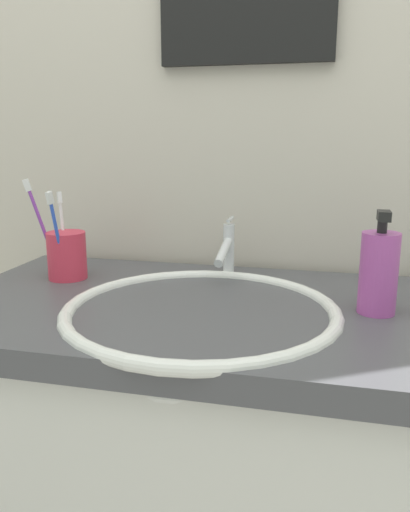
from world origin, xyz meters
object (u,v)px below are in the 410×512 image
object	(u,v)px
faucet	(227,249)
toothbrush_white	(63,227)
toothbrush_cup	(67,255)
toothbrush_purple	(41,223)
soap_dispenser	(379,272)
toothbrush_blue	(57,231)

from	to	relation	value
faucet	toothbrush_white	xyz separation A→B (m)	(-0.34, -0.07, 0.04)
faucet	toothbrush_cup	distance (m)	0.34
faucet	toothbrush_purple	bearing A→B (deg)	-164.01
toothbrush_white	soap_dispenser	distance (m)	0.64
faucet	toothbrush_cup	size ratio (longest dim) A/B	1.52
faucet	toothbrush_blue	bearing A→B (deg)	-157.39
toothbrush_purple	toothbrush_blue	bearing A→B (deg)	-28.66
toothbrush_blue	toothbrush_cup	bearing A→B (deg)	95.04
toothbrush_cup	soap_dispenser	xyz separation A→B (m)	(0.61, -0.08, 0.02)
toothbrush_blue	toothbrush_white	xyz separation A→B (m)	(-0.02, 0.06, -0.01)
toothbrush_cup	toothbrush_white	bearing A→B (deg)	129.28
toothbrush_white	toothbrush_blue	bearing A→B (deg)	-70.82
toothbrush_cup	soap_dispenser	distance (m)	0.62
toothbrush_blue	toothbrush_white	size ratio (longest dim) A/B	1.06
faucet	toothbrush_cup	xyz separation A→B (m)	(-0.32, -0.09, -0.01)
toothbrush_blue	soap_dispenser	bearing A→B (deg)	-3.26
faucet	soap_dispenser	size ratio (longest dim) A/B	0.85
toothbrush_purple	toothbrush_cup	bearing A→B (deg)	17.34
soap_dispenser	toothbrush_purple	bearing A→B (deg)	174.64
soap_dispenser	faucet	bearing A→B (deg)	150.01
toothbrush_cup	toothbrush_purple	distance (m)	0.09
faucet	toothbrush_purple	xyz separation A→B (m)	(-0.37, -0.11, 0.06)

